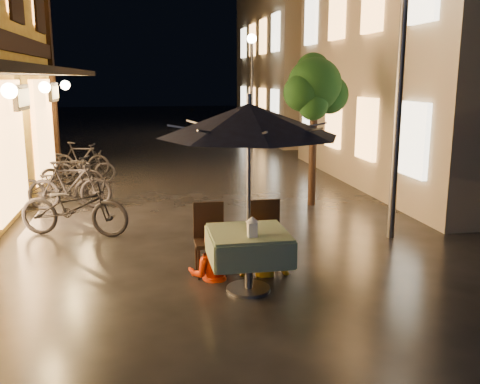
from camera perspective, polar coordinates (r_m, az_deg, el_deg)
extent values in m
plane|color=black|center=(6.72, -0.50, -11.05)|extent=(90.00, 90.00, 0.00)
cube|color=black|center=(10.26, -21.11, 11.92)|extent=(1.20, 10.50, 0.12)
cube|color=#FFAB56|center=(10.45, -23.46, 4.28)|extent=(0.10, 2.20, 2.40)
cube|color=#FFAB56|center=(13.86, -20.23, 6.23)|extent=(0.10, 2.20, 2.40)
cube|color=#FFAB56|center=(10.60, 18.03, 5.33)|extent=(0.10, 1.00, 1.40)
cube|color=#FFAB56|center=(12.58, 13.33, 6.58)|extent=(0.10, 1.00, 1.40)
cube|color=#FFAB56|center=(14.61, 9.91, 7.45)|extent=(0.10, 1.00, 1.40)
cube|color=#FFAB56|center=(14.66, 10.33, 18.42)|extent=(0.10, 1.00, 1.40)
cube|color=#FFAB56|center=(16.69, 7.32, 8.10)|extent=(0.10, 1.00, 1.40)
cube|color=#FFAB56|center=(16.74, 7.59, 17.70)|extent=(0.10, 1.00, 1.40)
cube|color=#9D957E|center=(25.57, 9.65, 13.88)|extent=(7.00, 10.00, 7.00)
cube|color=#FFAB56|center=(20.92, 3.70, 8.97)|extent=(0.10, 1.00, 1.40)
cube|color=#FFAB56|center=(20.96, 3.81, 16.63)|extent=(0.10, 1.00, 1.40)
cube|color=#FFAB56|center=(23.06, 2.38, 9.27)|extent=(0.10, 1.00, 1.40)
cube|color=#FFAB56|center=(23.10, 2.45, 16.23)|extent=(0.10, 1.00, 1.40)
cube|color=#FFAB56|center=(25.21, 1.29, 9.52)|extent=(0.10, 1.00, 1.40)
cube|color=#FFAB56|center=(25.24, 1.32, 15.88)|extent=(0.10, 1.00, 1.40)
cube|color=#FFAB56|center=(27.37, 0.37, 9.73)|extent=(0.10, 1.00, 1.40)
cube|color=#FFAB56|center=(27.40, 0.37, 15.59)|extent=(0.10, 1.00, 1.40)
cylinder|color=black|center=(11.24, 7.76, 4.11)|extent=(0.16, 0.16, 2.20)
sphere|color=black|center=(11.13, 7.97, 11.27)|extent=(1.10, 1.10, 1.10)
sphere|color=black|center=(11.34, 9.49, 10.22)|extent=(0.80, 0.80, 0.80)
sphere|color=black|center=(10.90, 6.66, 10.50)|extent=(0.76, 0.76, 0.76)
sphere|color=black|center=(11.43, 7.78, 12.79)|extent=(0.70, 0.70, 0.70)
sphere|color=black|center=(10.88, 7.81, 9.14)|extent=(0.60, 0.60, 0.60)
cylinder|color=#59595E|center=(9.06, 16.45, 7.55)|extent=(0.12, 0.12, 4.00)
cylinder|color=#59595E|center=(20.50, 1.23, 10.32)|extent=(0.12, 0.12, 4.00)
sphere|color=#FFEAC1|center=(20.54, 1.26, 16.05)|extent=(0.36, 0.36, 0.36)
cylinder|color=#59595E|center=(6.77, 0.90, -7.61)|extent=(0.10, 0.10, 0.72)
cylinder|color=#59595E|center=(6.89, 0.89, -10.28)|extent=(0.56, 0.56, 0.04)
cube|color=#29562E|center=(6.65, 0.91, -4.45)|extent=(0.95, 0.95, 0.06)
cube|color=#29562E|center=(6.80, 4.86, -5.56)|extent=(0.04, 0.95, 0.33)
cube|color=#29562E|center=(6.62, -3.15, -6.01)|extent=(0.04, 0.95, 0.33)
cube|color=#29562E|center=(7.14, 0.18, -4.65)|extent=(0.95, 0.04, 0.33)
cube|color=#29562E|center=(6.25, 1.75, -7.12)|extent=(0.95, 0.04, 0.33)
cylinder|color=#59595E|center=(6.54, 0.92, -1.09)|extent=(0.05, 0.05, 2.30)
cone|color=black|center=(6.39, 0.95, 7.68)|extent=(2.21, 2.21, 0.40)
cylinder|color=#59595E|center=(6.37, 0.96, 9.92)|extent=(0.06, 0.06, 0.12)
cube|color=black|center=(7.29, -3.18, -5.42)|extent=(0.42, 0.42, 0.05)
cube|color=black|center=(7.40, -3.38, -3.14)|extent=(0.42, 0.04, 0.55)
cylinder|color=black|center=(7.18, -4.42, -7.71)|extent=(0.04, 0.04, 0.43)
cylinder|color=black|center=(7.22, -1.55, -7.56)|extent=(0.04, 0.04, 0.43)
cylinder|color=black|center=(7.51, -4.70, -6.79)|extent=(0.04, 0.04, 0.43)
cylinder|color=black|center=(7.55, -1.96, -6.65)|extent=(0.04, 0.04, 0.43)
cube|color=black|center=(7.42, 2.99, -5.10)|extent=(0.42, 0.42, 0.05)
cube|color=black|center=(7.53, 2.68, -2.86)|extent=(0.42, 0.04, 0.55)
cylinder|color=black|center=(7.29, 1.90, -7.35)|extent=(0.04, 0.04, 0.43)
cylinder|color=black|center=(7.37, 4.66, -7.17)|extent=(0.04, 0.04, 0.43)
cylinder|color=black|center=(7.62, 1.33, -6.46)|extent=(0.04, 0.04, 0.43)
cylinder|color=black|center=(7.70, 3.97, -6.30)|extent=(0.04, 0.04, 0.43)
cube|color=white|center=(6.39, 1.32, -4.00)|extent=(0.11, 0.11, 0.18)
cube|color=#FFD88C|center=(6.40, 1.32, -4.09)|extent=(0.07, 0.07, 0.12)
cone|color=white|center=(6.36, 1.32, -2.92)|extent=(0.16, 0.16, 0.07)
imported|color=red|center=(7.13, -3.06, -3.90)|extent=(0.75, 0.64, 1.36)
imported|color=#FFB119|center=(7.24, 2.65, -3.62)|extent=(0.94, 0.61, 1.37)
imported|color=black|center=(9.47, -17.27, -1.53)|extent=(2.01, 1.19, 1.00)
imported|color=black|center=(11.38, -17.70, 0.68)|extent=(1.67, 0.48, 1.00)
imported|color=black|center=(11.66, -18.70, 0.74)|extent=(1.83, 0.73, 0.94)
imported|color=black|center=(12.70, -17.54, 1.75)|extent=(1.67, 0.97, 0.97)
imported|color=black|center=(14.16, -16.29, 2.54)|extent=(1.55, 0.55, 0.81)
imported|color=black|center=(15.10, -16.61, 3.35)|extent=(1.64, 0.81, 0.95)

